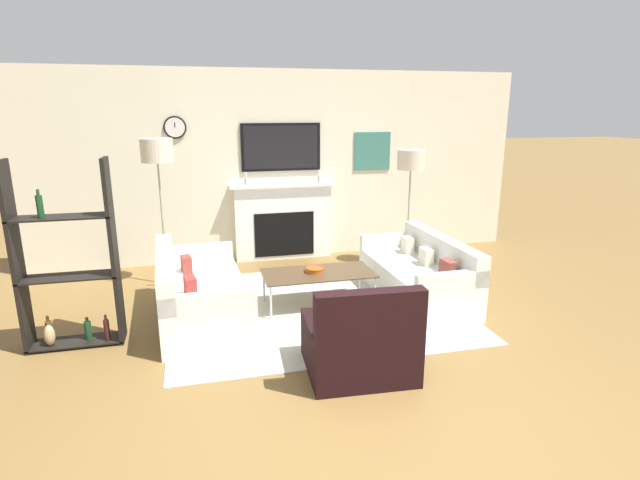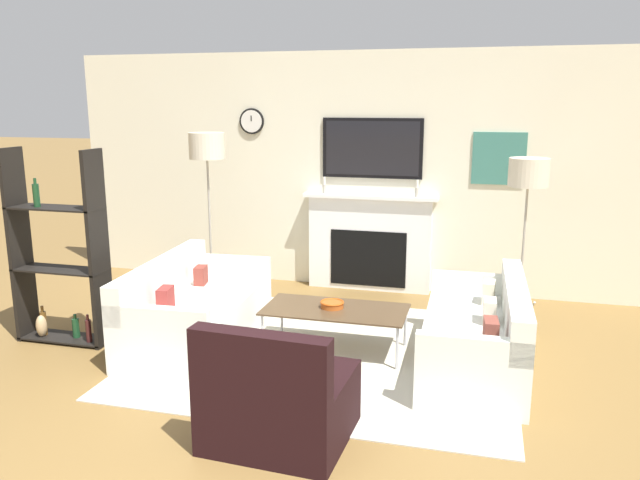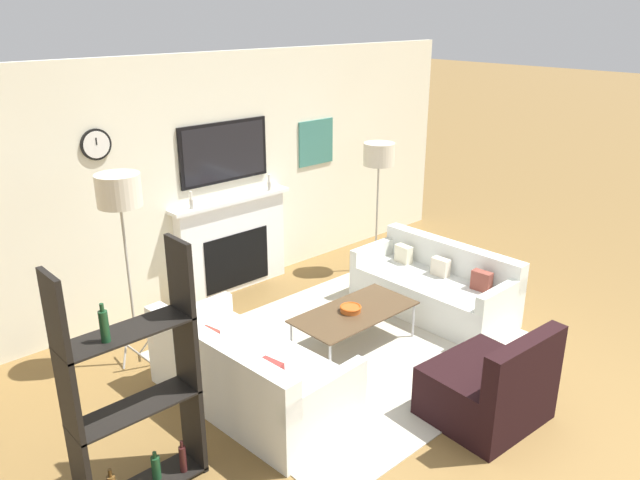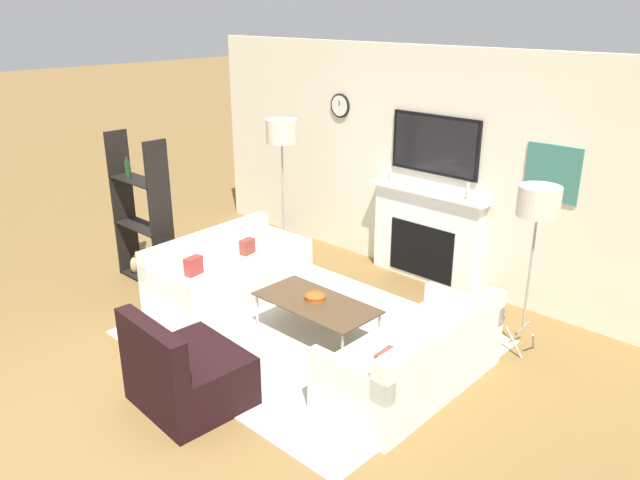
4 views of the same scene
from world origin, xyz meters
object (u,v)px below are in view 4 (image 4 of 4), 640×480
Objects in this scene: couch_right at (415,360)px; floor_lamp_left at (282,134)px; floor_lamp_right at (539,204)px; coffee_table at (316,304)px; couch_left at (228,278)px; shelf_unit at (142,218)px; armchair at (186,374)px; decorative_bowl at (315,297)px.

couch_right is 3.44m from floor_lamp_left.
floor_lamp_right is (0.38, 1.22, 1.20)m from couch_right.
couch_right reaches higher than coffee_table.
shelf_unit reaches higher than couch_left.
floor_lamp_left reaches higher than coffee_table.
couch_left reaches higher than coffee_table.
floor_lamp_left is at bearing 121.89° from armchair.
coffee_table is at bearing 2.16° from couch_left.
coffee_table is (0.02, 1.52, 0.09)m from armchair.
couch_right is 8.38× the size of decorative_bowl.
shelf_unit is (-2.42, -0.40, 0.35)m from decorative_bowl.
decorative_bowl is at bearing 3.13° from couch_left.
shelf_unit is at bearing 154.81° from armchair.
shelf_unit is at bearing -174.83° from couch_right.
shelf_unit is (-2.45, -0.38, 0.40)m from coffee_table.
shelf_unit is at bearing -116.21° from floor_lamp_left.
floor_lamp_right is (1.60, 2.69, 1.19)m from armchair.
decorative_bowl reaches higher than coffee_table.
couch_right reaches higher than decorative_bowl.
couch_left is 1.47× the size of coffee_table.
coffee_table is at bearing 177.81° from couch_right.
decorative_bowl is at bearing -144.68° from floor_lamp_right.
shelf_unit is at bearing -159.05° from floor_lamp_right.
decorative_bowl is (1.28, 0.07, 0.16)m from couch_left.
couch_left reaches higher than couch_right.
armchair is 0.74× the size of coffee_table.
decorative_bowl is at bearing -34.73° from floor_lamp_left.
armchair reaches higher than decorative_bowl.
decorative_bowl is 2.36m from floor_lamp_left.
couch_left is at bearing -176.87° from decorative_bowl.
floor_lamp_right is (1.59, 1.17, 1.10)m from coffee_table.
couch_right is at bearing -3.08° from decorative_bowl.
couch_left is 1.98× the size of armchair.
floor_lamp_right reaches higher than armchair.
coffee_table is at bearing -143.62° from floor_lamp_right.
floor_lamp_right reaches higher than coffee_table.
armchair reaches higher than couch_right.
coffee_table is 2.42m from floor_lamp_left.
coffee_table is 0.68× the size of floor_lamp_left.
shelf_unit is (-1.14, -0.33, 0.51)m from couch_left.
shelf_unit is (-0.76, -1.55, -0.88)m from floor_lamp_left.
armchair is at bearing -90.57° from coffee_table.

